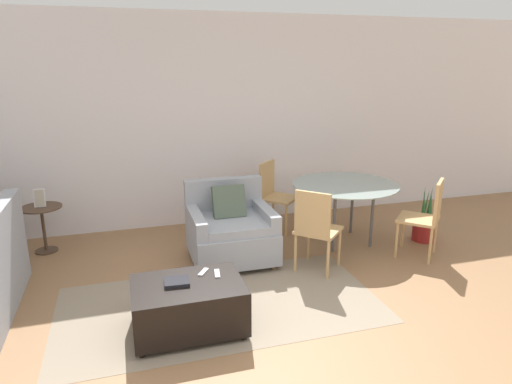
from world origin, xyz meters
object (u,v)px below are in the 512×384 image
(armchair, at_px, (231,230))
(tv_remote_primary, at_px, (203,272))
(dining_chair_near_left, at_px, (316,225))
(book_stack, at_px, (177,282))
(dining_chair_near_right, at_px, (427,213))
(side_table, at_px, (43,220))
(dining_chair_far_left, at_px, (274,191))
(picture_frame, at_px, (40,198))
(potted_plant_small, at_px, (424,227))
(ottoman, at_px, (188,305))
(dining_table, at_px, (345,189))
(tv_remote_secondary, at_px, (217,273))

(armchair, height_order, tv_remote_primary, armchair)
(tv_remote_primary, bearing_deg, dining_chair_near_left, 23.25)
(book_stack, relative_size, dining_chair_near_right, 0.24)
(book_stack, bearing_deg, side_table, 121.66)
(tv_remote_primary, relative_size, dining_chair_far_left, 0.16)
(dining_chair_far_left, bearing_deg, picture_frame, 179.11)
(armchair, distance_m, dining_chair_far_left, 1.11)
(potted_plant_small, bearing_deg, side_table, 167.77)
(side_table, distance_m, picture_frame, 0.26)
(ottoman, bearing_deg, dining_table, 33.31)
(dining_table, xyz_separation_m, dining_chair_far_left, (-0.67, 0.67, -0.15))
(tv_remote_primary, bearing_deg, ottoman, -134.32)
(picture_frame, bearing_deg, dining_chair_far_left, -0.89)
(ottoman, bearing_deg, dining_chair_far_left, 55.12)
(book_stack, relative_size, picture_frame, 1.02)
(dining_table, relative_size, dining_chair_far_left, 1.40)
(tv_remote_primary, xyz_separation_m, dining_chair_far_left, (1.27, 1.89, 0.09))
(ottoman, height_order, dining_chair_near_right, dining_chair_near_right)
(side_table, relative_size, dining_chair_far_left, 0.61)
(tv_remote_secondary, height_order, picture_frame, picture_frame)
(dining_chair_near_right, bearing_deg, potted_plant_small, 53.20)
(book_stack, xyz_separation_m, dining_chair_near_right, (2.86, 0.69, 0.08))
(armchair, height_order, ottoman, armchair)
(tv_remote_secondary, xyz_separation_m, picture_frame, (-1.63, 2.00, 0.23))
(book_stack, xyz_separation_m, tv_remote_secondary, (0.35, 0.08, -0.01))
(book_stack, bearing_deg, dining_chair_far_left, 53.29)
(tv_remote_primary, xyz_separation_m, dining_chair_near_right, (2.62, 0.55, 0.09))
(tv_remote_primary, relative_size, side_table, 0.26)
(book_stack, height_order, tv_remote_primary, book_stack)
(picture_frame, relative_size, potted_plant_small, 0.30)
(ottoman, relative_size, book_stack, 4.23)
(book_stack, height_order, side_table, side_table)
(tv_remote_secondary, distance_m, picture_frame, 2.59)
(ottoman, xyz_separation_m, picture_frame, (-1.36, 2.10, 0.42))
(tv_remote_primary, bearing_deg, potted_plant_small, 18.29)
(tv_remote_primary, distance_m, dining_chair_near_left, 1.39)
(ottoman, xyz_separation_m, dining_chair_near_left, (1.43, 0.71, 0.29))
(ottoman, height_order, tv_remote_secondary, tv_remote_secondary)
(dining_chair_far_left, relative_size, potted_plant_small, 1.28)
(side_table, bearing_deg, ottoman, -57.09)
(tv_remote_secondary, distance_m, dining_chair_far_left, 2.28)
(armchair, distance_m, picture_frame, 2.21)
(dining_chair_near_left, relative_size, potted_plant_small, 1.28)
(tv_remote_secondary, xyz_separation_m, potted_plant_small, (2.83, 1.03, -0.25))
(dining_chair_near_right, distance_m, dining_chair_far_left, 1.90)
(book_stack, xyz_separation_m, side_table, (-1.28, 2.07, -0.05))
(side_table, bearing_deg, potted_plant_small, -12.23)
(armchair, distance_m, dining_table, 1.48)
(armchair, bearing_deg, picture_frame, 157.86)
(tv_remote_primary, bearing_deg, armchair, 65.59)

